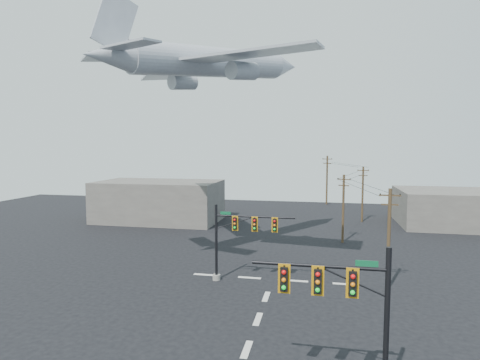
% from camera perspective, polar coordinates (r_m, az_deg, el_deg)
% --- Properties ---
extents(ground, '(120.00, 120.00, 0.00)m').
position_cam_1_polar(ground, '(24.34, 0.96, -22.96)').
color(ground, black).
rests_on(ground, ground).
extents(lane_markings, '(14.00, 21.20, 0.01)m').
position_cam_1_polar(lane_markings, '(29.09, 2.99, -18.09)').
color(lane_markings, beige).
rests_on(lane_markings, ground).
extents(signal_mast_near, '(6.31, 0.78, 7.05)m').
position_cam_1_polar(signal_mast_near, '(19.27, 15.59, -17.94)').
color(signal_mast_near, gray).
rests_on(signal_mast_near, ground).
extents(signal_mast_far, '(6.91, 0.71, 6.47)m').
position_cam_1_polar(signal_mast_far, '(33.63, -0.63, -8.29)').
color(signal_mast_far, gray).
rests_on(signal_mast_far, ground).
extents(utility_pole_a, '(1.62, 0.27, 8.08)m').
position_cam_1_polar(utility_pole_a, '(33.56, 20.39, -7.69)').
color(utility_pole_a, '#47331E').
rests_on(utility_pole_a, ground).
extents(utility_pole_b, '(1.54, 0.70, 7.99)m').
position_cam_1_polar(utility_pole_b, '(48.28, 14.47, -3.78)').
color(utility_pole_b, '#47331E').
rests_on(utility_pole_b, ground).
extents(utility_pole_c, '(1.69, 0.28, 8.23)m').
position_cam_1_polar(utility_pole_c, '(62.08, 17.04, -1.80)').
color(utility_pole_c, '#47331E').
rests_on(utility_pole_c, ground).
extents(utility_pole_d, '(1.88, 0.74, 9.38)m').
position_cam_1_polar(utility_pole_d, '(78.67, 12.26, 0.14)').
color(utility_pole_d, '#47331E').
rests_on(utility_pole_d, ground).
extents(power_lines, '(6.62, 46.04, 0.73)m').
position_cam_1_polar(power_lines, '(55.77, 15.50, 1.03)').
color(power_lines, black).
extents(airliner, '(20.91, 23.12, 6.68)m').
position_cam_1_polar(airliner, '(39.87, -3.96, 16.30)').
color(airliner, '#A8ADB4').
extents(building_left, '(18.00, 10.00, 6.00)m').
position_cam_1_polar(building_left, '(61.60, -11.46, -2.95)').
color(building_left, '#67615B').
rests_on(building_left, ground).
extents(building_right, '(14.00, 12.00, 5.00)m').
position_cam_1_polar(building_right, '(64.37, 27.77, -3.54)').
color(building_right, '#67615B').
rests_on(building_right, ground).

